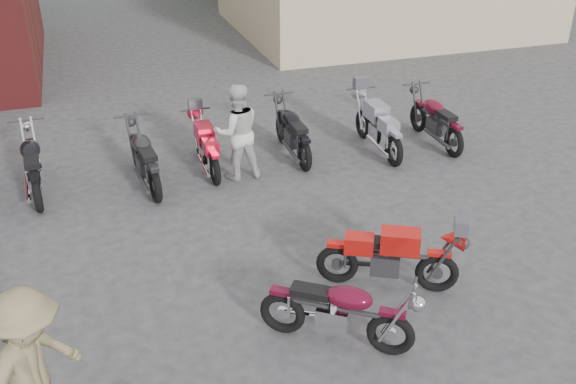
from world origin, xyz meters
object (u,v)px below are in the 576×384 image
object	(u,v)px
sportbike	(391,254)
row_bike_3	(144,155)
row_bike_2	(32,162)
row_bike_7	(436,117)
vintage_motorcycle	(339,308)
row_bike_5	(292,129)
row_bike_6	(378,124)
person_light	(237,132)
person_tan	(34,372)
row_bike_4	(206,144)

from	to	relation	value
sportbike	row_bike_3	size ratio (longest dim) A/B	0.94
row_bike_2	row_bike_7	size ratio (longest dim) A/B	1.03
vintage_motorcycle	row_bike_2	xyz separation A→B (m)	(-3.68, 5.58, 0.05)
row_bike_5	row_bike_7	distance (m)	3.11
row_bike_6	row_bike_7	distance (m)	1.34
row_bike_2	row_bike_3	size ratio (longest dim) A/B	1.02
sportbike	row_bike_5	distance (m)	4.76
person_light	row_bike_3	world-z (taller)	person_light
person_tan	row_bike_6	bearing A→B (deg)	-10.46
row_bike_2	row_bike_5	bearing A→B (deg)	-92.81
sportbike	person_tan	xyz separation A→B (m)	(-4.62, -1.36, 0.39)
sportbike	row_bike_5	xyz separation A→B (m)	(0.15, 4.76, 0.02)
vintage_motorcycle	row_bike_5	world-z (taller)	row_bike_5
person_light	row_bike_5	world-z (taller)	person_light
vintage_motorcycle	row_bike_3	xyz separation A→B (m)	(-1.73, 5.27, 0.04)
person_light	row_bike_7	xyz separation A→B (m)	(4.39, 0.28, -0.34)
sportbike	row_bike_7	distance (m)	5.49
row_bike_4	vintage_motorcycle	bearing A→B (deg)	-175.50
sportbike	row_bike_2	distance (m)	6.73
person_tan	row_bike_5	size ratio (longest dim) A/B	0.95
row_bike_7	row_bike_3	bearing A→B (deg)	89.85
vintage_motorcycle	row_bike_7	xyz separation A→B (m)	(4.38, 5.32, 0.03)
person_tan	row_bike_7	bearing A→B (deg)	-15.73
sportbike	row_bike_2	world-z (taller)	row_bike_2
row_bike_4	sportbike	bearing A→B (deg)	-161.21
row_bike_2	row_bike_3	world-z (taller)	row_bike_2
row_bike_3	row_bike_7	world-z (taller)	row_bike_3
person_tan	row_bike_2	size ratio (longest dim) A/B	0.92
row_bike_3	row_bike_2	bearing A→B (deg)	75.49
row_bike_7	row_bike_6	bearing A→B (deg)	89.02
person_tan	row_bike_6	xyz separation A→B (m)	(6.52, 5.79, -0.35)
vintage_motorcycle	sportbike	xyz separation A→B (m)	(1.14, 0.89, 0.00)
row_bike_7	row_bike_5	bearing A→B (deg)	83.26
row_bike_2	row_bike_6	xyz separation A→B (m)	(6.72, -0.25, -0.00)
row_bike_2	row_bike_4	xyz separation A→B (m)	(3.17, -0.03, -0.06)
vintage_motorcycle	row_bike_5	size ratio (longest dim) A/B	0.95
sportbike	person_tan	bearing A→B (deg)	-136.35
row_bike_5	row_bike_2	bearing A→B (deg)	91.22
person_light	row_bike_5	xyz separation A→B (m)	(1.29, 0.62, -0.34)
row_bike_6	row_bike_7	bearing A→B (deg)	-89.97
person_light	person_tan	distance (m)	6.50
person_light	person_tan	bearing A→B (deg)	57.33
row_bike_7	person_light	bearing A→B (deg)	93.15
sportbike	row_bike_4	bearing A→B (deg)	136.90
person_light	row_bike_3	xyz separation A→B (m)	(-1.73, 0.24, -0.33)
person_tan	row_bike_6	distance (m)	8.73
row_bike_4	person_light	bearing A→B (deg)	-135.99
row_bike_3	row_bike_6	distance (m)	4.78
row_bike_4	row_bike_5	distance (m)	1.81
person_tan	row_bike_2	xyz separation A→B (m)	(-0.21, 6.04, -0.35)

